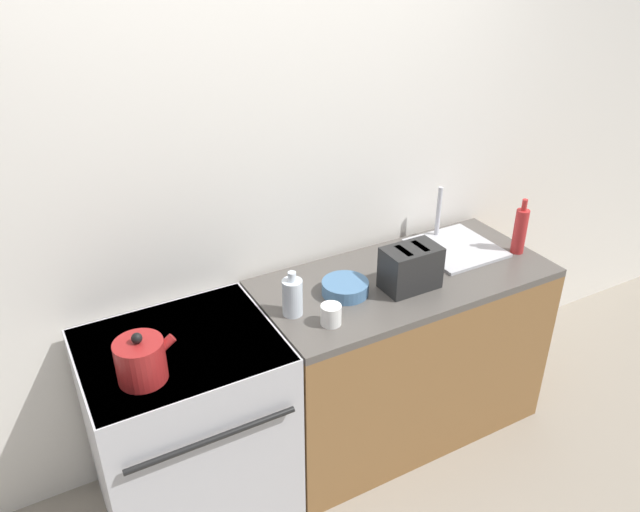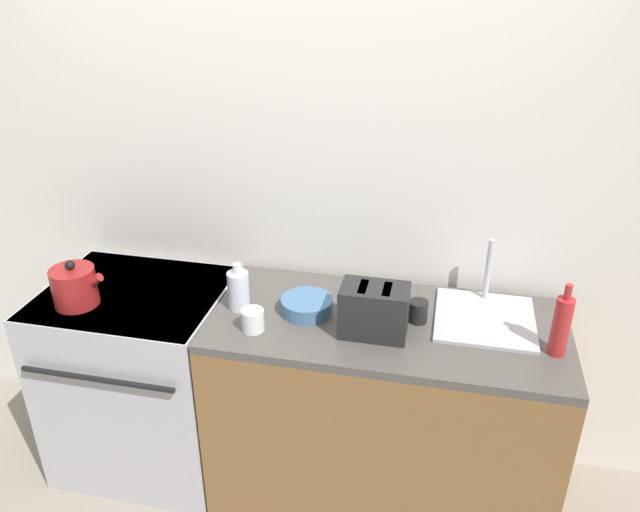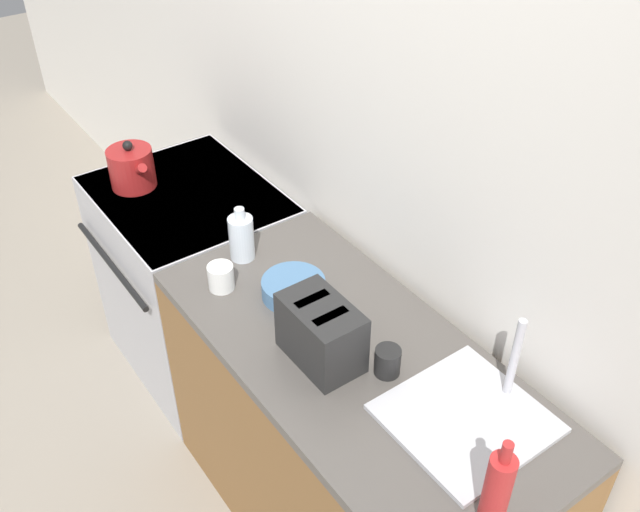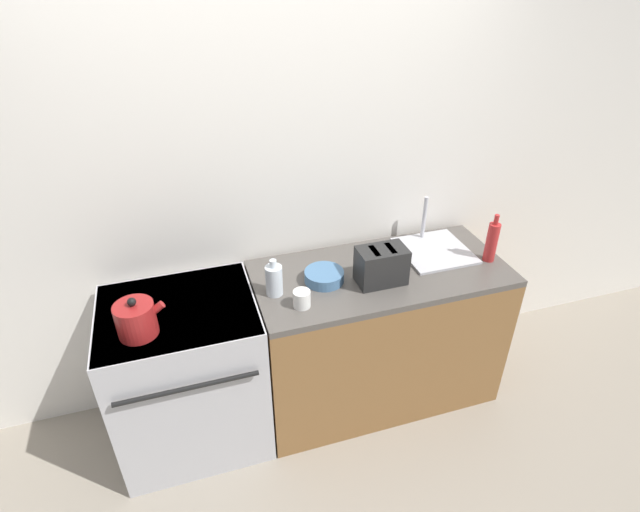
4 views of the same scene
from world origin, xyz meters
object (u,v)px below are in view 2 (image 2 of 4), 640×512
(kettle, at_px, (75,286))
(bottle_clear, at_px, (238,290))
(cup_black, at_px, (418,311))
(bowl, at_px, (307,305))
(toaster, at_px, (374,310))
(stove, at_px, (145,375))
(bottle_red, at_px, (561,325))
(cup_white, at_px, (253,320))

(kettle, distance_m, bottle_clear, 0.67)
(cup_black, distance_m, bowl, 0.44)
(kettle, bearing_deg, toaster, 2.42)
(stove, distance_m, bottle_clear, 0.72)
(kettle, xyz_separation_m, toaster, (1.23, 0.05, 0.02))
(bottle_red, height_order, cup_black, bottle_red)
(stove, distance_m, bottle_red, 1.82)
(stove, xyz_separation_m, kettle, (-0.17, -0.14, 0.53))
(stove, xyz_separation_m, bowl, (0.77, 0.01, 0.47))
(bottle_red, bearing_deg, stove, 177.56)
(kettle, height_order, bowl, kettle)
(cup_black, bearing_deg, bottle_clear, -175.37)
(stove, distance_m, bowl, 0.90)
(bowl, bearing_deg, cup_black, 3.66)
(bottle_clear, bearing_deg, stove, 177.30)
(cup_white, bearing_deg, cup_black, 18.13)
(cup_white, distance_m, bowl, 0.24)
(toaster, relative_size, bowl, 1.22)
(toaster, bearing_deg, bottle_clear, 173.63)
(toaster, height_order, bowl, toaster)
(kettle, height_order, cup_black, kettle)
(cup_black, bearing_deg, bowl, -176.34)
(cup_black, bearing_deg, cup_white, -161.87)
(toaster, xyz_separation_m, bottle_clear, (-0.56, 0.06, -0.02))
(bottle_clear, bearing_deg, cup_white, -53.50)
(toaster, xyz_separation_m, cup_black, (0.16, 0.12, -0.06))
(kettle, relative_size, bowl, 1.08)
(stove, relative_size, bowl, 4.33)
(stove, distance_m, kettle, 0.57)
(kettle, distance_m, toaster, 1.23)
(stove, bearing_deg, cup_white, -15.48)
(bottle_clear, relative_size, bowl, 0.97)
(bottle_clear, distance_m, bottle_red, 1.23)
(bowl, bearing_deg, stove, -179.50)
(bottle_red, relative_size, cup_black, 3.24)
(kettle, bearing_deg, stove, 38.79)
(cup_black, xyz_separation_m, cup_white, (-0.61, -0.20, 0.00))
(bowl, bearing_deg, toaster, -18.02)
(stove, xyz_separation_m, toaster, (1.05, -0.09, 0.54))
(bottle_clear, relative_size, bottle_red, 0.71)
(cup_white, height_order, bowl, cup_white)
(bottle_clear, distance_m, cup_white, 0.18)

